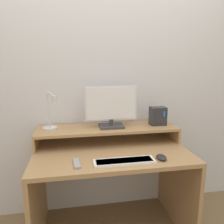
# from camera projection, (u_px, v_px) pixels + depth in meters

# --- Properties ---
(wall_back) EXTENTS (6.00, 0.05, 2.50)m
(wall_back) POSITION_uv_depth(u_px,v_px,m) (104.00, 79.00, 1.96)
(wall_back) COLOR silver
(wall_back) RESTS_ON ground_plane
(desk) EXTENTS (1.18, 0.71, 0.73)m
(desk) POSITION_uv_depth(u_px,v_px,m) (111.00, 175.00, 1.74)
(desk) COLOR #A87F51
(desk) RESTS_ON ground_plane
(monitor_shelf) EXTENTS (1.18, 0.33, 0.13)m
(monitor_shelf) POSITION_uv_depth(u_px,v_px,m) (107.00, 129.00, 1.86)
(monitor_shelf) COLOR #A87F51
(monitor_shelf) RESTS_ON desk
(monitor) EXTENTS (0.43, 0.16, 0.35)m
(monitor) POSITION_uv_depth(u_px,v_px,m) (111.00, 107.00, 1.81)
(monitor) COLOR #38383D
(monitor) RESTS_ON monitor_shelf
(desk_lamp) EXTENTS (0.14, 0.27, 0.30)m
(desk_lamp) POSITION_uv_depth(u_px,v_px,m) (51.00, 117.00, 1.73)
(desk_lamp) COLOR silver
(desk_lamp) RESTS_ON monitor_shelf
(router_dock) EXTENTS (0.14, 0.10, 0.16)m
(router_dock) POSITION_uv_depth(u_px,v_px,m) (158.00, 116.00, 1.90)
(router_dock) COLOR #28282D
(router_dock) RESTS_ON monitor_shelf
(keyboard) EXTENTS (0.42, 0.11, 0.02)m
(keyboard) POSITION_uv_depth(u_px,v_px,m) (124.00, 161.00, 1.47)
(keyboard) COLOR white
(keyboard) RESTS_ON desk
(mouse) EXTENTS (0.07, 0.10, 0.03)m
(mouse) POSITION_uv_depth(u_px,v_px,m) (161.00, 157.00, 1.52)
(mouse) COLOR black
(mouse) RESTS_ON desk
(remote_control) EXTENTS (0.05, 0.15, 0.02)m
(remote_control) POSITION_uv_depth(u_px,v_px,m) (77.00, 163.00, 1.44)
(remote_control) COLOR #99999E
(remote_control) RESTS_ON desk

